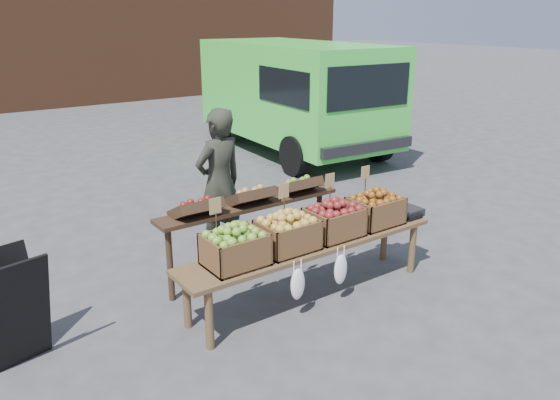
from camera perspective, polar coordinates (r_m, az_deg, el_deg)
ground at (r=4.98m, az=-2.01°, el=-12.54°), size 80.00×80.00×0.00m
delivery_van at (r=10.72m, az=1.49°, el=10.55°), size 2.47×4.80×2.09m
vendor at (r=6.02m, az=-6.35°, el=1.74°), size 0.66×0.49×1.66m
chalkboard_sign at (r=4.68m, az=-26.93°, el=-10.46°), size 0.67×0.46×0.92m
back_table at (r=5.56m, az=-3.08°, el=-3.03°), size 2.10×0.44×1.04m
display_bench at (r=5.23m, az=3.21°, el=-7.31°), size 2.70×0.56×0.57m
crate_golden_apples at (r=4.63m, az=-4.73°, el=-5.20°), size 0.50×0.40×0.28m
crate_russet_pears at (r=4.91m, az=0.79°, el=-3.69°), size 0.50×0.40×0.28m
crate_red_apples at (r=5.23m, az=5.65°, el=-2.33°), size 0.50×0.40×0.28m
crate_green_apples at (r=5.59m, az=9.92°, el=-1.11°), size 0.50×0.40×0.28m
weighing_scale at (r=5.92m, az=12.77°, el=-1.19°), size 0.34×0.30×0.08m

